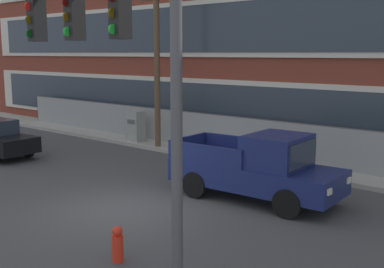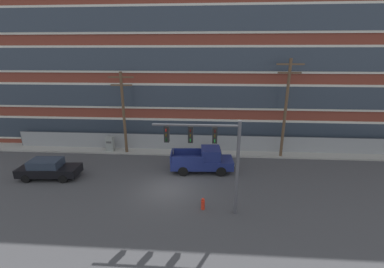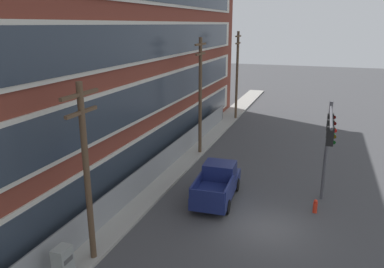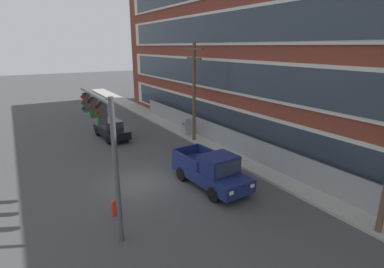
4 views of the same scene
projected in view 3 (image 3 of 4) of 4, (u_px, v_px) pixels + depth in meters
The scene contains 11 objects.
ground_plane at pixel (266, 228), 18.97m from camera, with size 160.00×160.00×0.00m, color #424244.
sidewalk_building_side at pixel (134, 204), 21.34m from camera, with size 80.00×2.15×0.16m, color #9E9B93.
brick_mill_building at pixel (46, 42), 22.25m from camera, with size 51.29×10.97×17.80m.
chain_link_fence at pixel (144, 178), 22.99m from camera, with size 37.27×0.06×1.72m.
traffic_signal_mast at pixel (329, 137), 19.61m from camera, with size 4.99×0.43×5.86m.
pickup_truck_navy at pixel (217, 184), 21.95m from camera, with size 5.23×2.29×2.03m.
utility_pole_near_corner at pixel (86, 167), 15.22m from camera, with size 2.32×0.26×7.85m.
utility_pole_midblock at pixel (200, 92), 28.45m from camera, with size 2.33×0.26×9.02m.
utility_pole_far_east at pixel (237, 73), 39.23m from camera, with size 2.14×0.26×9.25m.
electrical_cabinet at pixel (63, 266), 14.75m from camera, with size 0.73×0.57×1.60m.
fire_hydrant at pixel (315, 206), 20.46m from camera, with size 0.24×0.24×0.78m.
Camera 3 is at (-17.13, -2.04, 9.96)m, focal length 35.00 mm.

